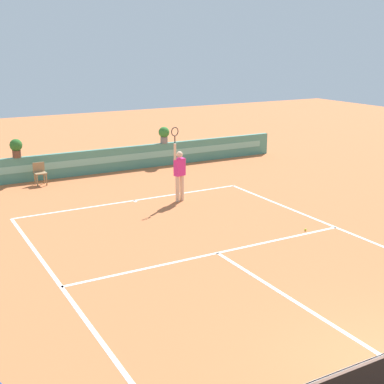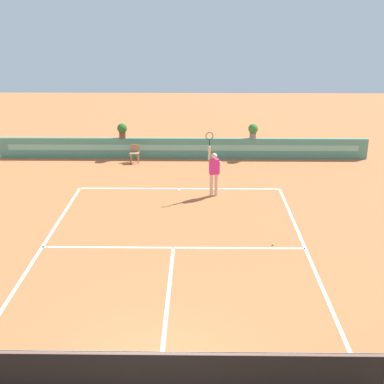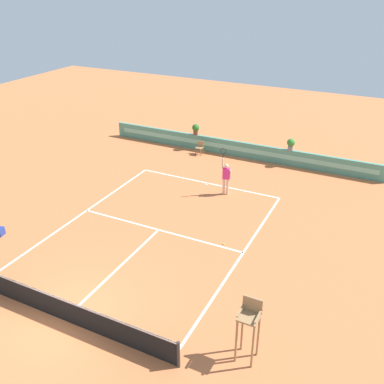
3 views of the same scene
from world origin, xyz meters
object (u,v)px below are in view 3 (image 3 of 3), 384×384
object	(u,v)px
umpire_chair	(249,323)
potted_plant_right	(291,144)
tennis_ball_near_baseline	(224,244)
tennis_player	(226,176)
potted_plant_left	(196,129)
ball_kid_chair	(200,147)

from	to	relation	value
umpire_chair	potted_plant_right	distance (m)	15.36
tennis_ball_near_baseline	tennis_player	bearing A→B (deg)	111.32
tennis_ball_near_baseline	potted_plant_left	world-z (taller)	potted_plant_left
potted_plant_left	umpire_chair	bearing A→B (deg)	-59.18
ball_kid_chair	potted_plant_left	bearing A→B (deg)	131.79
ball_kid_chair	tennis_ball_near_baseline	bearing A→B (deg)	-59.16
potted_plant_left	potted_plant_right	world-z (taller)	same
tennis_ball_near_baseline	potted_plant_right	xyz separation A→B (m)	(0.27, 9.79, 1.38)
tennis_ball_near_baseline	potted_plant_right	size ratio (longest dim) A/B	0.09
umpire_chair	ball_kid_chair	world-z (taller)	umpire_chair
ball_kid_chair	tennis_player	distance (m)	5.87
ball_kid_chair	potted_plant_left	world-z (taller)	potted_plant_left
ball_kid_chair	tennis_player	size ratio (longest dim) A/B	0.33
umpire_chair	tennis_player	distance (m)	10.91
potted_plant_left	potted_plant_right	distance (m)	6.33
umpire_chair	tennis_ball_near_baseline	size ratio (longest dim) A/B	31.47
potted_plant_left	tennis_ball_near_baseline	bearing A→B (deg)	-58.23
umpire_chair	tennis_player	xyz separation A→B (m)	(-4.72, 9.84, -0.29)
potted_plant_right	ball_kid_chair	bearing A→B (deg)	-172.66
tennis_player	tennis_ball_near_baseline	world-z (taller)	tennis_player
ball_kid_chair	potted_plant_right	xyz separation A→B (m)	(5.68, 0.73, 0.93)
umpire_chair	potted_plant_left	bearing A→B (deg)	120.82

